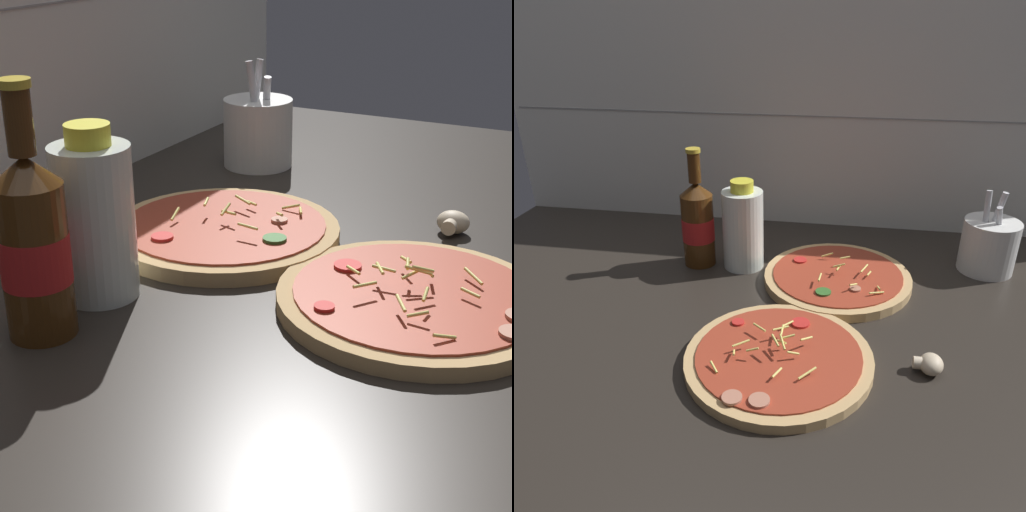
# 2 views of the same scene
# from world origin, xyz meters

# --- Properties ---
(counter_slab) EXTENTS (1.60, 0.90, 0.03)m
(counter_slab) POSITION_xyz_m (0.00, 0.00, 0.01)
(counter_slab) COLOR #28231E
(counter_slab) RESTS_ON ground
(pizza_near) EXTENTS (0.30, 0.30, 0.05)m
(pizza_near) POSITION_xyz_m (-0.01, -0.13, 0.03)
(pizza_near) COLOR tan
(pizza_near) RESTS_ON counter_slab
(pizza_far) EXTENTS (0.30, 0.30, 0.05)m
(pizza_far) POSITION_xyz_m (0.07, 0.15, 0.04)
(pizza_far) COLOR tan
(pizza_far) RESTS_ON counter_slab
(beer_bottle) EXTENTS (0.07, 0.07, 0.26)m
(beer_bottle) POSITION_xyz_m (-0.24, 0.19, 0.12)
(beer_bottle) COLOR #47280F
(beer_bottle) RESTS_ON counter_slab
(oil_bottle) EXTENTS (0.09, 0.09, 0.19)m
(oil_bottle) POSITION_xyz_m (-0.14, 0.19, 0.11)
(oil_bottle) COLOR silver
(oil_bottle) RESTS_ON counter_slab
(mushroom_left) EXTENTS (0.05, 0.04, 0.03)m
(mushroom_left) POSITION_xyz_m (0.22, -0.11, 0.04)
(mushroom_left) COLOR beige
(mushroom_left) RESTS_ON counter_slab
(utensil_crock) EXTENTS (0.11, 0.11, 0.18)m
(utensil_crock) POSITION_xyz_m (0.38, 0.26, 0.08)
(utensil_crock) COLOR silver
(utensil_crock) RESTS_ON counter_slab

